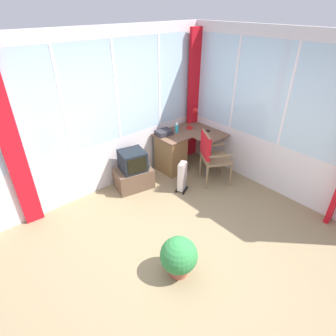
{
  "coord_description": "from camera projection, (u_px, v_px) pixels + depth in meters",
  "views": [
    {
      "loc": [
        -1.84,
        -1.9,
        2.93
      ],
      "look_at": [
        0.56,
        0.83,
        0.72
      ],
      "focal_mm": 29.46,
      "sensor_mm": 36.0,
      "label": 1
    }
  ],
  "objects": [
    {
      "name": "desk",
      "position": [
        173.0,
        152.0,
        5.4
      ],
      "size": [
        1.14,
        1.01,
        0.75
      ],
      "color": "brown",
      "rests_on": "ground"
    },
    {
      "name": "desk_lamp",
      "position": [
        195.0,
        115.0,
        5.38
      ],
      "size": [
        0.23,
        0.2,
        0.42
      ],
      "color": "red",
      "rests_on": "desk"
    },
    {
      "name": "spray_bottle",
      "position": [
        177.0,
        127.0,
        5.3
      ],
      "size": [
        0.06,
        0.06,
        0.22
      ],
      "color": "#33B7D1",
      "rests_on": "desk"
    },
    {
      "name": "east_window_panel",
      "position": [
        284.0,
        119.0,
        4.38
      ],
      "size": [
        0.07,
        3.96,
        2.64
      ],
      "color": "silver",
      "rests_on": "ground"
    },
    {
      "name": "tv_on_stand",
      "position": [
        134.0,
        172.0,
        4.91
      ],
      "size": [
        0.72,
        0.57,
        0.73
      ],
      "color": "brown",
      "rests_on": "ground"
    },
    {
      "name": "wooden_armchair",
      "position": [
        210.0,
        152.0,
        4.91
      ],
      "size": [
        0.66,
        0.66,
        0.99
      ],
      "color": "olive",
      "rests_on": "ground"
    },
    {
      "name": "curtain_north_left",
      "position": [
        12.0,
        147.0,
        3.66
      ],
      "size": [
        0.26,
        0.09,
        2.54
      ],
      "primitive_type": "cube",
      "rotation": [
        0.0,
        0.0,
        -0.1
      ],
      "color": "red",
      "rests_on": "ground"
    },
    {
      "name": "potted_plant",
      "position": [
        179.0,
        256.0,
        3.32
      ],
      "size": [
        0.46,
        0.46,
        0.54
      ],
      "color": "#A65540",
      "rests_on": "ground"
    },
    {
      "name": "space_heater",
      "position": [
        182.0,
        176.0,
        4.85
      ],
      "size": [
        0.29,
        0.25,
        0.57
      ],
      "color": "silver",
      "rests_on": "ground"
    },
    {
      "name": "tv_remote",
      "position": [
        206.0,
        131.0,
        5.39
      ],
      "size": [
        0.12,
        0.15,
        0.02
      ],
      "primitive_type": "cube",
      "rotation": [
        0.0,
        0.0,
        0.58
      ],
      "color": "black",
      "rests_on": "desk"
    },
    {
      "name": "north_window_panel",
      "position": [
        93.0,
        119.0,
        4.38
      ],
      "size": [
        4.52,
        0.07,
        2.64
      ],
      "color": "silver",
      "rests_on": "ground"
    },
    {
      "name": "ground",
      "position": [
        177.0,
        252.0,
        3.79
      ],
      "size": [
        5.52,
        4.96,
        0.06
      ],
      "primitive_type": "cube",
      "color": "#897554"
    },
    {
      "name": "paper_tray",
      "position": [
        164.0,
        132.0,
        5.23
      ],
      "size": [
        0.32,
        0.25,
        0.09
      ],
      "primitive_type": "cube",
      "rotation": [
        0.0,
        0.0,
        -0.08
      ],
      "color": "#2C2A2F",
      "rests_on": "desk"
    },
    {
      "name": "curtain_corner",
      "position": [
        194.0,
        97.0,
        5.54
      ],
      "size": [
        0.26,
        0.1,
        2.54
      ],
      "primitive_type": "cube",
      "rotation": [
        0.0,
        0.0,
        -0.12
      ],
      "color": "red",
      "rests_on": "ground"
    }
  ]
}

